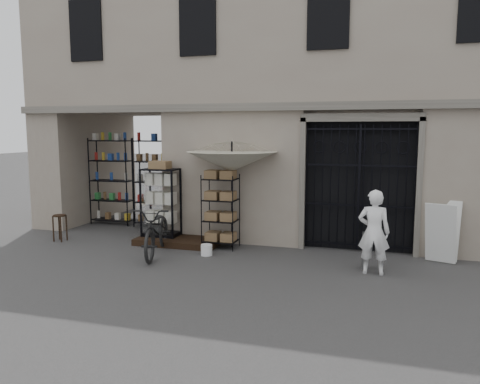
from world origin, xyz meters
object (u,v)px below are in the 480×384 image
(white_bucket, at_px, (207,250))
(steel_bollard, at_px, (365,250))
(wire_rack, at_px, (221,212))
(easel_sign, at_px, (442,232))
(bicycle, at_px, (158,255))
(display_cabinet, at_px, (161,206))
(shopkeeper, at_px, (372,274))
(wooden_stool, at_px, (60,227))
(market_umbrella, at_px, (232,156))

(white_bucket, xyz_separation_m, steel_bollard, (3.36, -0.02, 0.25))
(wire_rack, relative_size, easel_sign, 1.38)
(bicycle, height_order, steel_bollard, bicycle)
(bicycle, distance_m, easel_sign, 6.06)
(display_cabinet, bearing_deg, bicycle, -48.51)
(wire_rack, xyz_separation_m, shopkeeper, (3.43, -1.06, -0.84))
(wire_rack, xyz_separation_m, wooden_stool, (-4.02, -0.51, -0.50))
(display_cabinet, relative_size, white_bucket, 7.14)
(display_cabinet, relative_size, wooden_stool, 2.73)
(steel_bollard, height_order, shopkeeper, steel_bollard)
(white_bucket, xyz_separation_m, easel_sign, (4.86, 0.90, 0.52))
(steel_bollard, relative_size, shopkeeper, 0.45)
(wire_rack, distance_m, market_umbrella, 1.32)
(wooden_stool, xyz_separation_m, shopkeeper, (7.45, -0.55, -0.34))
(display_cabinet, relative_size, easel_sign, 1.44)
(wire_rack, bearing_deg, steel_bollard, -1.14)
(market_umbrella, relative_size, wooden_stool, 4.53)
(wire_rack, height_order, steel_bollard, wire_rack)
(display_cabinet, height_order, bicycle, display_cabinet)
(display_cabinet, xyz_separation_m, market_umbrella, (1.82, -0.01, 1.24))
(white_bucket, bearing_deg, display_cabinet, 150.17)
(white_bucket, bearing_deg, shopkeeper, -5.32)
(wire_rack, bearing_deg, wooden_stool, -160.94)
(market_umbrella, distance_m, easel_sign, 4.79)
(shopkeeper, bearing_deg, market_umbrella, -18.91)
(wire_rack, distance_m, shopkeeper, 3.69)
(market_umbrella, height_order, easel_sign, market_umbrella)
(white_bucket, distance_m, steel_bollard, 3.37)
(display_cabinet, bearing_deg, steel_bollard, 8.80)
(market_umbrella, distance_m, steel_bollard, 3.63)
(shopkeeper, bearing_deg, display_cabinet, -11.93)
(bicycle, height_order, shopkeeper, bicycle)
(wire_rack, height_order, shopkeeper, wire_rack)
(market_umbrella, distance_m, bicycle, 2.76)
(steel_bollard, relative_size, easel_sign, 0.59)
(market_umbrella, bearing_deg, display_cabinet, 179.76)
(bicycle, distance_m, wooden_stool, 2.95)
(wooden_stool, xyz_separation_m, steel_bollard, (7.30, -0.24, 0.02))
(shopkeeper, bearing_deg, bicycle, 0.52)
(market_umbrella, bearing_deg, shopkeeper, -20.35)
(display_cabinet, height_order, market_umbrella, market_umbrella)
(wooden_stool, height_order, easel_sign, easel_sign)
(display_cabinet, distance_m, wooden_stool, 2.58)
(steel_bollard, bearing_deg, display_cabinet, 169.69)
(market_umbrella, bearing_deg, wooden_stool, -171.47)
(steel_bollard, distance_m, shopkeeper, 0.50)
(display_cabinet, xyz_separation_m, wire_rack, (1.59, -0.13, -0.05))
(wooden_stool, distance_m, steel_bollard, 7.31)
(wire_rack, relative_size, bicycle, 0.82)
(bicycle, xyz_separation_m, shopkeeper, (4.56, -0.07, 0.00))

